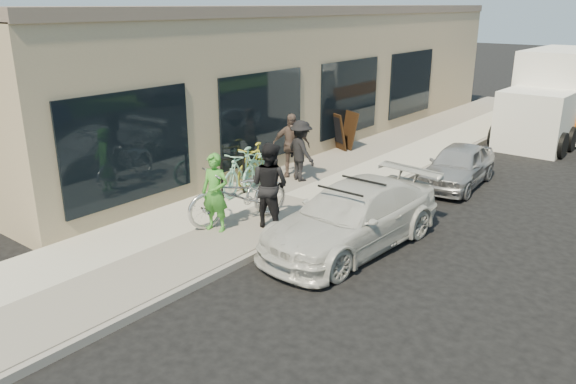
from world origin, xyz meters
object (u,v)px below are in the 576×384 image
Objects in this scene: tandem_bike at (239,195)px; man_standing at (270,185)px; bike_rack at (233,172)px; cruiser_bike_c at (253,164)px; bystander_b at (291,145)px; sedan_white at (352,217)px; cruiser_bike_a at (242,171)px; woman_rider at (215,193)px; sandwich_board at (342,131)px; sedan_silver at (458,166)px; bystander_a at (301,151)px; moving_truck at (558,99)px; cruiser_bike_b at (259,166)px.

man_standing is (0.60, 0.23, 0.26)m from tandem_bike.
cruiser_bike_c reaches higher than bike_rack.
bike_rack is at bearing -125.79° from bystander_b.
man_standing reaches higher than sedan_white.
tandem_bike reaches higher than cruiser_bike_a.
sedan_white is 2.61m from woman_rider.
sandwich_board is at bearing 78.04° from cruiser_bike_c.
tandem_bike is 0.61m from woman_rider.
bike_rack is 5.54m from sedan_silver.
bike_rack is 0.31× the size of sedan_silver.
cruiser_bike_a is 1.75m from bystander_b.
sedan_silver is 1.39× the size of tandem_bike.
sedan_white is 2.77× the size of woman_rider.
sandwich_board is at bearing -54.25° from bystander_a.
cruiser_bike_c is at bearing 71.70° from bystander_a.
bike_rack is 0.22× the size of sedan_white.
sedan_silver is 1.99× the size of woman_rider.
bystander_b is (-3.79, -9.46, -0.32)m from moving_truck.
bystander_a is 0.45m from bystander_b.
cruiser_bike_c is at bearing -142.63° from sedan_silver.
bike_rack reaches higher than cruiser_bike_b.
bystander_a reaches higher than cruiser_bike_c.
sedan_white reaches higher than bike_rack.
cruiser_bike_c is 1.21m from bystander_a.
sandwich_board reaches higher than sedan_silver.
woman_rider is 0.90× the size of cruiser_bike_a.
bystander_a is at bearing 122.63° from tandem_bike.
tandem_bike is (1.20, -1.08, 0.01)m from bike_rack.
man_standing is (2.28, -6.00, 0.27)m from sandwich_board.
cruiser_bike_b is at bearing -133.96° from bystander_b.
sedan_white is 1.93× the size of tandem_bike.
sedan_silver is 5.31m from cruiser_bike_a.
moving_truck reaches higher than cruiser_bike_c.
sedan_white is 0.71× the size of moving_truck.
cruiser_bike_b is at bearing -141.95° from sedan_silver.
cruiser_bike_c is at bearing 103.02° from woman_rider.
cruiser_bike_a is at bearing -60.41° from sandwich_board.
moving_truck is 13.44m from woman_rider.
bystander_b is at bearing 91.47° from woman_rider.
bike_rack is 3.45m from sedan_white.
moving_truck is 11.32m from cruiser_bike_c.
bystander_b reaches higher than bystander_a.
woman_rider is 0.94× the size of cruiser_bike_c.
sedan_white is at bearing -25.22° from cruiser_bike_a.
man_standing reaches higher than cruiser_bike_c.
sandwich_board is 0.26× the size of sedan_white.
sandwich_board is 0.19× the size of moving_truck.
sedan_white is 3.51m from cruiser_bike_a.
woman_rider is 3.86m from bystander_b.
moving_truck is 11.23m from cruiser_bike_b.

